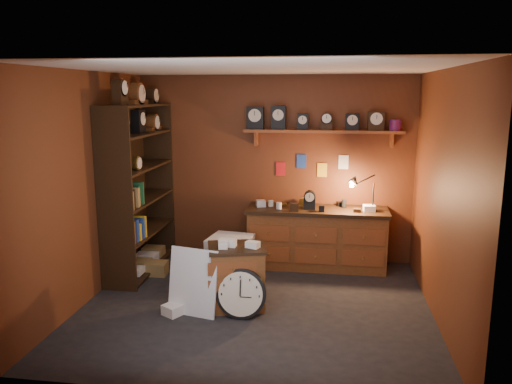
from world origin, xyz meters
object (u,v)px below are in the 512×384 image
object	(u,v)px
low_cabinet	(237,274)
big_round_clock	(241,294)
shelving_unit	(136,182)
workbench	(317,234)

from	to	relation	value
low_cabinet	big_round_clock	size ratio (longest dim) A/B	1.46
shelving_unit	big_round_clock	distance (m)	2.33
low_cabinet	shelving_unit	bearing A→B (deg)	131.64
shelving_unit	low_cabinet	bearing A→B (deg)	-32.91
workbench	low_cabinet	size ratio (longest dim) A/B	2.41
workbench	big_round_clock	world-z (taller)	workbench
shelving_unit	low_cabinet	size ratio (longest dim) A/B	3.15
shelving_unit	workbench	world-z (taller)	shelving_unit
workbench	low_cabinet	world-z (taller)	workbench
workbench	low_cabinet	bearing A→B (deg)	-119.97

